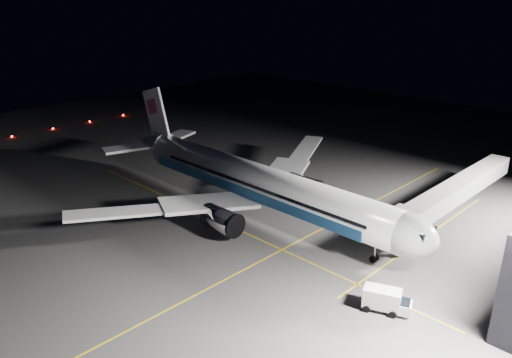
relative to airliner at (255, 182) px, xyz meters
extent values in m
plane|color=#4C4C4F|center=(1.08, 0.00, -5.16)|extent=(200.00, 200.00, 0.00)
cube|color=gold|center=(11.08, 0.00, -5.16)|extent=(0.25, 80.00, 0.01)
cube|color=gold|center=(1.08, -6.00, -5.16)|extent=(70.00, 0.25, 0.01)
cube|color=gold|center=(23.08, 10.00, -5.16)|extent=(0.25, 40.00, 0.01)
cylinder|color=silver|center=(1.08, 0.00, 0.14)|extent=(48.00, 5.60, 5.60)
ellipsoid|color=silver|center=(25.08, 0.00, 0.14)|extent=(8.96, 5.60, 5.60)
cube|color=black|center=(27.38, 0.00, 1.14)|extent=(2.20, 3.40, 0.90)
cone|color=silver|center=(-27.42, 0.00, 0.44)|extent=(9.00, 5.49, 5.49)
cube|color=navy|center=(0.08, 2.78, -0.76)|extent=(42.24, 0.25, 1.50)
cube|color=navy|center=(0.08, -2.78, -0.76)|extent=(42.24, 0.25, 1.50)
cube|color=silver|center=(-1.42, 8.00, -1.46)|extent=(11.36, 15.23, 1.53)
cube|color=silver|center=(-1.42, -8.00, -1.46)|extent=(11.36, 15.23, 1.53)
cube|color=silver|center=(-6.42, 20.50, -0.59)|extent=(8.57, 13.22, 1.31)
cube|color=silver|center=(-6.42, -20.50, -0.59)|extent=(8.57, 13.22, 1.31)
cube|color=silver|center=(-26.92, 5.20, 0.74)|extent=(6.20, 9.67, 0.45)
cube|color=silver|center=(-26.92, -5.20, 0.74)|extent=(6.20, 9.67, 0.45)
cube|color=white|center=(-25.12, 0.00, 6.34)|extent=(7.53, 0.40, 10.28)
cube|color=#BD4069|center=(-25.92, 0.00, 7.74)|extent=(3.22, 0.55, 3.22)
cylinder|color=#B7B7BF|center=(2.28, 9.00, -2.61)|extent=(5.60, 3.40, 3.40)
cylinder|color=#B7B7BF|center=(2.28, -9.00, -2.61)|extent=(5.60, 3.40, 3.40)
cylinder|color=#9999A0|center=(21.58, 0.00, -3.91)|extent=(0.26, 0.26, 2.50)
cylinder|color=black|center=(21.58, 0.00, -4.71)|extent=(0.90, 0.70, 0.90)
cylinder|color=#9999A0|center=(-1.92, 4.30, -3.91)|extent=(0.26, 0.26, 2.50)
cylinder|color=#9999A0|center=(-1.92, -4.30, -3.91)|extent=(0.26, 0.26, 2.50)
cylinder|color=black|center=(-1.92, 4.30, -4.61)|extent=(1.10, 1.60, 1.10)
cylinder|color=black|center=(-1.92, -4.30, -4.61)|extent=(1.10, 1.60, 1.10)
cube|color=#B2B2B7|center=(23.08, 20.05, -0.56)|extent=(3.00, 33.90, 2.80)
cube|color=#B2B2B7|center=(23.08, 4.20, -0.56)|extent=(3.60, 3.20, 3.40)
cylinder|color=#9999A0|center=(23.08, 4.20, -3.61)|extent=(0.70, 0.70, 3.10)
cylinder|color=black|center=(23.08, 3.30, -4.81)|extent=(0.70, 0.30, 0.70)
cylinder|color=black|center=(23.08, 5.10, -4.81)|extent=(0.70, 0.30, 0.70)
sphere|color=#FF140A|center=(-70.92, -10.00, -4.94)|extent=(0.44, 0.44, 0.44)
sphere|color=#FF140A|center=(-70.92, 0.00, -4.94)|extent=(0.44, 0.44, 0.44)
sphere|color=#FF140A|center=(-70.92, 10.00, -4.94)|extent=(0.44, 0.44, 0.44)
sphere|color=#FF140A|center=(-70.92, 20.00, -4.94)|extent=(0.44, 0.44, 0.44)
sphere|color=#FF140A|center=(-70.92, 30.00, -4.94)|extent=(0.44, 0.44, 0.44)
cube|color=white|center=(27.72, -8.48, -3.63)|extent=(4.41, 3.36, 2.18)
cube|color=white|center=(29.90, -7.56, -4.22)|extent=(2.19, 2.35, 1.19)
cube|color=black|center=(29.90, -7.56, -3.73)|extent=(1.75, 2.01, 0.49)
cylinder|color=black|center=(28.59, -6.98, -4.77)|extent=(0.83, 0.53, 0.79)
cylinder|color=black|center=(29.40, -8.90, -4.77)|extent=(0.83, 0.53, 0.79)
cylinder|color=black|center=(26.04, -8.06, -4.77)|extent=(0.83, 0.53, 0.79)
cylinder|color=black|center=(26.84, -9.97, -4.77)|extent=(0.83, 0.53, 0.79)
cube|color=black|center=(-11.48, 9.07, -4.43)|extent=(2.38, 1.53, 1.07)
cube|color=black|center=(-11.48, 9.07, -3.75)|extent=(1.00, 1.00, 0.58)
sphere|color=#FFF2CC|center=(-11.94, 8.29, -4.43)|extent=(0.25, 0.25, 0.25)
sphere|color=#FFF2CC|center=(-10.97, 8.32, -4.43)|extent=(0.25, 0.25, 0.25)
cylinder|color=black|center=(-10.63, 9.92, -4.87)|extent=(0.59, 0.23, 0.58)
cylinder|color=black|center=(-10.58, 8.27, -4.87)|extent=(0.59, 0.23, 0.58)
cylinder|color=black|center=(-12.38, 9.87, -4.87)|extent=(0.59, 0.23, 0.58)
cylinder|color=black|center=(-12.33, 8.21, -4.87)|extent=(0.59, 0.23, 0.58)
cone|color=#D95509|center=(-2.31, 4.00, -4.89)|extent=(0.37, 0.37, 0.56)
cone|color=#D95509|center=(-3.31, 14.00, -4.87)|extent=(0.40, 0.40, 0.60)
cone|color=#D95509|center=(5.74, 4.00, -4.90)|extent=(0.35, 0.35, 0.52)
camera|label=1|loc=(50.08, -50.75, 27.55)|focal=35.00mm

